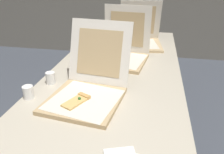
% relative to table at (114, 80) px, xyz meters
% --- Properties ---
extents(table, '(0.87, 2.31, 0.75)m').
position_rel_table_xyz_m(table, '(0.00, 0.00, 0.00)').
color(table, '#BCB29E').
rests_on(table, ground).
extents(pizza_box_front, '(0.42, 0.52, 0.37)m').
position_rel_table_xyz_m(pizza_box_front, '(-0.08, -0.33, 0.10)').
color(pizza_box_front, tan).
rests_on(pizza_box_front, table).
extents(pizza_box_middle, '(0.41, 0.41, 0.39)m').
position_rel_table_xyz_m(pizza_box_middle, '(0.01, 0.26, 0.10)').
color(pizza_box_middle, tan).
rests_on(pizza_box_middle, table).
extents(pizza_box_back, '(0.41, 0.41, 0.38)m').
position_rel_table_xyz_m(pizza_box_back, '(0.12, 0.66, 0.10)').
color(pizza_box_back, tan).
rests_on(pizza_box_back, table).
extents(cup_white_near_center, '(0.06, 0.06, 0.07)m').
position_rel_table_xyz_m(cup_white_near_center, '(-0.35, -0.20, 0.08)').
color(cup_white_near_center, white).
rests_on(cup_white_near_center, table).
extents(cup_white_far, '(0.06, 0.06, 0.07)m').
position_rel_table_xyz_m(cup_white_far, '(-0.24, 0.41, 0.08)').
color(cup_white_far, white).
rests_on(cup_white_far, table).
extents(cup_white_near_left, '(0.06, 0.06, 0.07)m').
position_rel_table_xyz_m(cup_white_near_left, '(-0.39, -0.39, 0.08)').
color(cup_white_near_left, white).
rests_on(cup_white_near_left, table).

